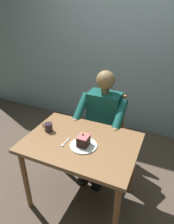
# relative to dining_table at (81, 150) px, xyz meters

# --- Properties ---
(ground_plane) EXTENTS (14.00, 14.00, 0.00)m
(ground_plane) POSITION_rel_dining_table_xyz_m (0.00, 0.00, -0.65)
(ground_plane) COLOR brown
(cafe_rear_panel) EXTENTS (6.40, 0.12, 3.00)m
(cafe_rear_panel) POSITION_rel_dining_table_xyz_m (0.00, -1.61, 0.85)
(cafe_rear_panel) COLOR #96B0BB
(cafe_rear_panel) RESTS_ON ground
(dining_table) EXTENTS (1.01, 0.72, 0.74)m
(dining_table) POSITION_rel_dining_table_xyz_m (0.00, 0.00, 0.00)
(dining_table) COLOR #926640
(dining_table) RESTS_ON ground
(chair) EXTENTS (0.42, 0.42, 0.89)m
(chair) POSITION_rel_dining_table_xyz_m (0.00, -0.71, -0.16)
(chair) COLOR #A46737
(chair) RESTS_ON ground
(seated_person) EXTENTS (0.53, 0.58, 1.22)m
(seated_person) POSITION_rel_dining_table_xyz_m (0.00, -0.53, -0.01)
(seated_person) COLOR #13534B
(seated_person) RESTS_ON ground
(dessert_plate) EXTENTS (0.24, 0.24, 0.01)m
(dessert_plate) POSITION_rel_dining_table_xyz_m (-0.05, 0.05, 0.10)
(dessert_plate) COLOR white
(dessert_plate) RESTS_ON dining_table
(cake_slice) EXTENTS (0.09, 0.10, 0.11)m
(cake_slice) POSITION_rel_dining_table_xyz_m (-0.05, 0.05, 0.15)
(cake_slice) COLOR black
(cake_slice) RESTS_ON dessert_plate
(coffee_cup) EXTENTS (0.11, 0.07, 0.08)m
(coffee_cup) POSITION_rel_dining_table_xyz_m (0.35, -0.02, 0.14)
(coffee_cup) COLOR #352836
(coffee_cup) RESTS_ON dining_table
(dessert_spoon) EXTENTS (0.03, 0.14, 0.01)m
(dessert_spoon) POSITION_rel_dining_table_xyz_m (0.12, 0.09, 0.10)
(dessert_spoon) COLOR silver
(dessert_spoon) RESTS_ON dining_table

